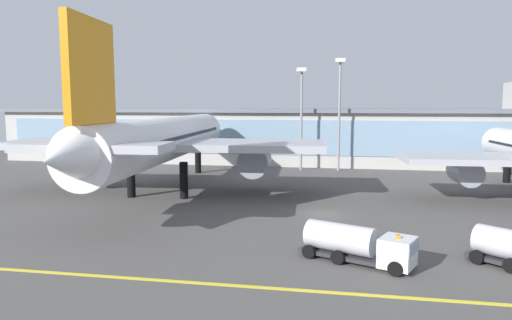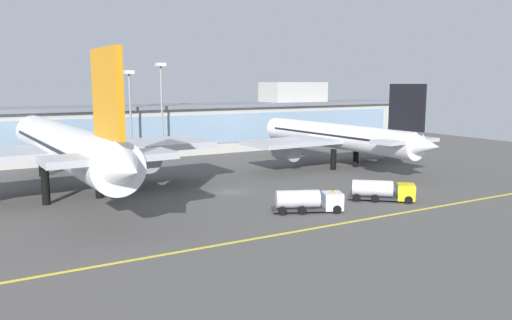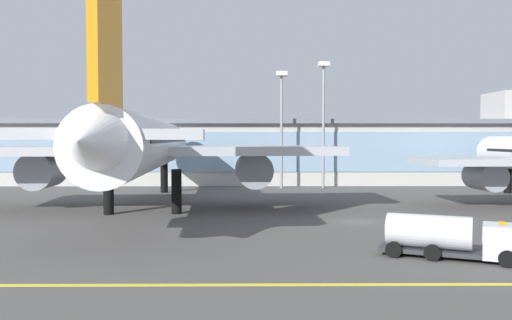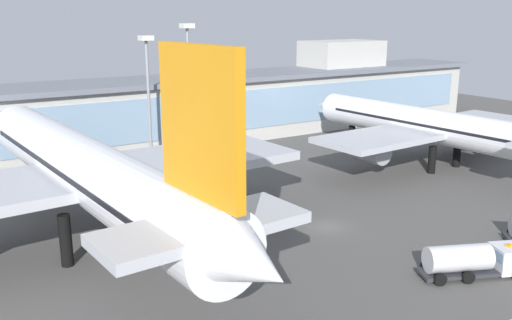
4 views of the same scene
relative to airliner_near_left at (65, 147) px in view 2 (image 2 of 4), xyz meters
name	(u,v)px [view 2 (image 2 of 4)]	position (x,y,z in m)	size (l,w,h in m)	color
ground_plane	(231,192)	(22.25, -9.10, -7.38)	(197.84, 197.84, 0.00)	#514F4C
taxiway_centreline_stripe	(318,228)	(22.25, -31.10, -7.37)	(158.27, 0.50, 0.01)	yellow
terminal_building	(151,128)	(24.20, 35.65, -1.20)	(144.31, 14.00, 16.69)	beige
airliner_near_left	(65,147)	(0.00, 0.00, 0.00)	(44.83, 59.51, 20.18)	black
airliner_near_right	(335,137)	(51.01, 2.02, -1.43)	(38.79, 48.83, 16.32)	black
fuel_tanker_truck	(384,190)	(38.34, -24.95, -5.87)	(8.48, 7.69, 2.90)	black
baggage_tug_near	(310,200)	(25.66, -24.82, -5.87)	(9.26, 5.92, 2.90)	black
apron_light_mast_west	(162,96)	(23.74, 26.29, 6.40)	(1.80, 1.80, 20.63)	gray
apron_light_mast_centre	(130,101)	(16.81, 25.62, 5.47)	(1.80, 1.80, 18.99)	gray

